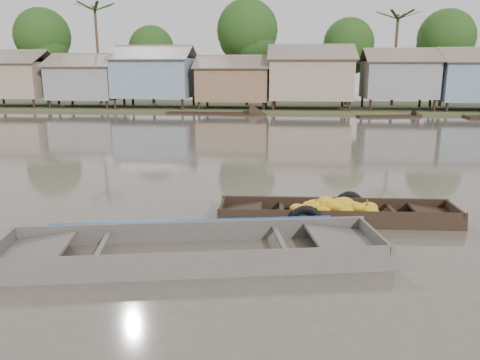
{
  "coord_description": "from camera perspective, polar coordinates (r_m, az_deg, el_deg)",
  "views": [
    {
      "loc": [
        0.67,
        -10.01,
        3.56
      ],
      "look_at": [
        -0.47,
        1.38,
        0.8
      ],
      "focal_mm": 35.0,
      "sensor_mm": 36.0,
      "label": 1
    }
  ],
  "objects": [
    {
      "name": "ground",
      "position": [
        10.64,
        1.79,
        -5.99
      ],
      "size": [
        120.0,
        120.0,
        0.0
      ],
      "primitive_type": "plane",
      "color": "#52473E",
      "rests_on": "ground"
    },
    {
      "name": "banana_boat",
      "position": [
        11.43,
        11.29,
        -4.02
      ],
      "size": [
        5.68,
        1.62,
        0.81
      ],
      "rotation": [
        0.0,
        0.0,
        0.04
      ],
      "color": "black",
      "rests_on": "ground"
    },
    {
      "name": "viewer_boat",
      "position": [
        9.14,
        -5.65,
        -9.06
      ],
      "size": [
        7.51,
        3.25,
        0.59
      ],
      "rotation": [
        0.0,
        0.0,
        0.19
      ],
      "color": "#433D38",
      "rests_on": "ground"
    },
    {
      "name": "riverbank",
      "position": [
        41.94,
        9.17,
        12.74
      ],
      "size": [
        120.0,
        12.47,
        10.22
      ],
      "color": "#384723",
      "rests_on": "ground"
    }
  ]
}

